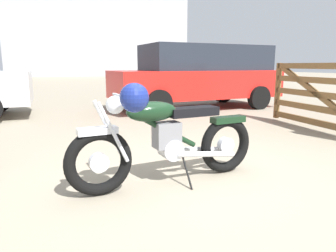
{
  "coord_description": "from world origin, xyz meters",
  "views": [
    {
      "loc": [
        -1.46,
        -2.83,
        1.2
      ],
      "look_at": [
        -0.13,
        0.49,
        0.49
      ],
      "focal_mm": 32.82,
      "sensor_mm": 36.0,
      "label": 1
    }
  ],
  "objects_px": {
    "vintage_motorcycle": "(165,138)",
    "red_hatchback_near": "(195,71)",
    "timber_gate": "(333,94)",
    "dark_sedan_left": "(200,75)",
    "pale_sedan_back": "(204,71)"
  },
  "relations": [
    {
      "from": "vintage_motorcycle",
      "to": "red_hatchback_near",
      "type": "relative_size",
      "value": 0.47
    },
    {
      "from": "timber_gate",
      "to": "vintage_motorcycle",
      "type": "bearing_deg",
      "value": 110.9
    },
    {
      "from": "dark_sedan_left",
      "to": "pale_sedan_back",
      "type": "height_order",
      "value": "same"
    },
    {
      "from": "vintage_motorcycle",
      "to": "red_hatchback_near",
      "type": "height_order",
      "value": "red_hatchback_near"
    },
    {
      "from": "timber_gate",
      "to": "pale_sedan_back",
      "type": "relative_size",
      "value": 0.51
    },
    {
      "from": "red_hatchback_near",
      "to": "pale_sedan_back",
      "type": "bearing_deg",
      "value": -119.88
    },
    {
      "from": "timber_gate",
      "to": "pale_sedan_back",
      "type": "xyz_separation_m",
      "value": [
        2.32,
        9.02,
        0.24
      ]
    },
    {
      "from": "vintage_motorcycle",
      "to": "pale_sedan_back",
      "type": "bearing_deg",
      "value": -124.54
    },
    {
      "from": "dark_sedan_left",
      "to": "red_hatchback_near",
      "type": "bearing_deg",
      "value": -118.48
    },
    {
      "from": "vintage_motorcycle",
      "to": "red_hatchback_near",
      "type": "xyz_separation_m",
      "value": [
        7.28,
        13.71,
        0.34
      ]
    },
    {
      "from": "pale_sedan_back",
      "to": "vintage_motorcycle",
      "type": "bearing_deg",
      "value": -130.53
    },
    {
      "from": "vintage_motorcycle",
      "to": "red_hatchback_near",
      "type": "bearing_deg",
      "value": -122.31
    },
    {
      "from": "timber_gate",
      "to": "dark_sedan_left",
      "type": "bearing_deg",
      "value": 12.34
    },
    {
      "from": "timber_gate",
      "to": "dark_sedan_left",
      "type": "relative_size",
      "value": 0.53
    },
    {
      "from": "dark_sedan_left",
      "to": "pale_sedan_back",
      "type": "xyz_separation_m",
      "value": [
        2.91,
        5.17,
        0.0
      ]
    }
  ]
}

